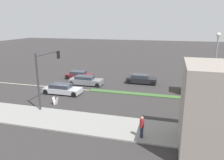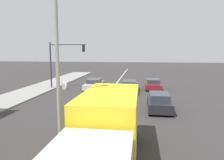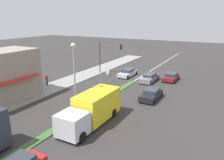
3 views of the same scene
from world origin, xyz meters
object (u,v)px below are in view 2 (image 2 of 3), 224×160
(warning_aframe_sign, at_px, (64,86))
(suv_grey, at_px, (129,87))
(street_lamp, at_px, (57,49))
(sedan_silver, at_px, (94,84))
(sedan_maroon, at_px, (153,84))
(traffic_signal_main, at_px, (62,57))
(sedan_dark, at_px, (159,102))
(delivery_truck, at_px, (107,130))

(warning_aframe_sign, xyz_separation_m, suv_grey, (-7.88, 0.30, 0.19))
(street_lamp, distance_m, sedan_silver, 17.79)
(sedan_maroon, height_order, sedan_silver, sedan_silver)
(sedan_maroon, bearing_deg, sedan_silver, 7.27)
(traffic_signal_main, relative_size, sedan_dark, 1.34)
(sedan_silver, bearing_deg, sedan_dark, 129.68)
(street_lamp, xyz_separation_m, sedan_maroon, (-5.00, -18.07, -4.19))
(delivery_truck, bearing_deg, sedan_maroon, -98.63)
(street_lamp, height_order, sedan_dark, street_lamp)
(suv_grey, bearing_deg, sedan_silver, -16.99)
(warning_aframe_sign, xyz_separation_m, sedan_maroon, (-10.68, -1.97, 0.17))
(sedan_maroon, bearing_deg, sedan_dark, 90.00)
(traffic_signal_main, xyz_separation_m, suv_grey, (-8.32, 0.93, -3.28))
(delivery_truck, bearing_deg, traffic_signal_main, -64.05)
(warning_aframe_sign, relative_size, delivery_truck, 0.11)
(traffic_signal_main, bearing_deg, sedan_maroon, -173.15)
(sedan_silver, bearing_deg, warning_aframe_sign, 16.75)
(street_lamp, xyz_separation_m, delivery_truck, (-2.20, 0.38, -3.31))
(sedan_dark, relative_size, sedan_maroon, 1.03)
(sedan_maroon, xyz_separation_m, suv_grey, (2.80, 2.26, 0.03))
(traffic_signal_main, height_order, street_lamp, street_lamp)
(sedan_dark, bearing_deg, delivery_truck, 72.44)
(traffic_signal_main, distance_m, sedan_silver, 5.15)
(warning_aframe_sign, distance_m, sedan_maroon, 10.86)
(traffic_signal_main, xyz_separation_m, sedan_silver, (-3.92, -0.42, -3.30))
(delivery_truck, distance_m, sedan_maroon, 18.68)
(sedan_maroon, bearing_deg, delivery_truck, 81.37)
(sedan_dark, bearing_deg, street_lamp, 59.45)
(sedan_dark, height_order, sedan_silver, sedan_dark)
(sedan_silver, bearing_deg, sedan_maroon, -172.73)
(traffic_signal_main, bearing_deg, sedan_dark, 143.40)
(delivery_truck, height_order, sedan_dark, delivery_truck)
(traffic_signal_main, height_order, suv_grey, traffic_signal_main)
(sedan_dark, bearing_deg, sedan_maroon, -90.00)
(street_lamp, xyz_separation_m, sedan_silver, (2.20, -17.15, -4.18))
(delivery_truck, bearing_deg, sedan_dark, -107.56)
(sedan_silver, bearing_deg, suv_grey, 163.01)
(street_lamp, bearing_deg, warning_aframe_sign, -70.57)
(warning_aframe_sign, bearing_deg, sedan_maroon, -169.57)
(traffic_signal_main, bearing_deg, warning_aframe_sign, 125.24)
(warning_aframe_sign, xyz_separation_m, sedan_dark, (-10.68, 7.63, 0.21))
(warning_aframe_sign, height_order, sedan_maroon, sedan_maroon)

